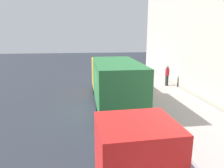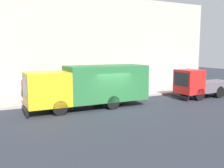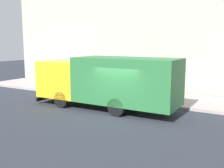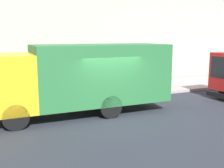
# 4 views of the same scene
# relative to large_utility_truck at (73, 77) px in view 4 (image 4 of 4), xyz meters

# --- Properties ---
(ground) EXTENTS (80.00, 80.00, 0.00)m
(ground) POSITION_rel_large_utility_truck_xyz_m (-1.11, -1.30, -1.65)
(ground) COLOR #272C35
(sidewalk) EXTENTS (4.00, 30.00, 0.16)m
(sidewalk) POSITION_rel_large_utility_truck_xyz_m (3.89, -1.30, -1.57)
(sidewalk) COLOR #A39794
(sidewalk) RESTS_ON ground
(building_facade) EXTENTS (0.50, 30.00, 9.27)m
(building_facade) POSITION_rel_large_utility_truck_xyz_m (6.39, -1.30, 2.99)
(building_facade) COLOR #B3AC9E
(building_facade) RESTS_ON ground
(large_utility_truck) EXTENTS (2.56, 8.59, 2.97)m
(large_utility_truck) POSITION_rel_large_utility_truck_xyz_m (0.00, 0.00, 0.00)
(large_utility_truck) COLOR yellow
(large_utility_truck) RESTS_ON ground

